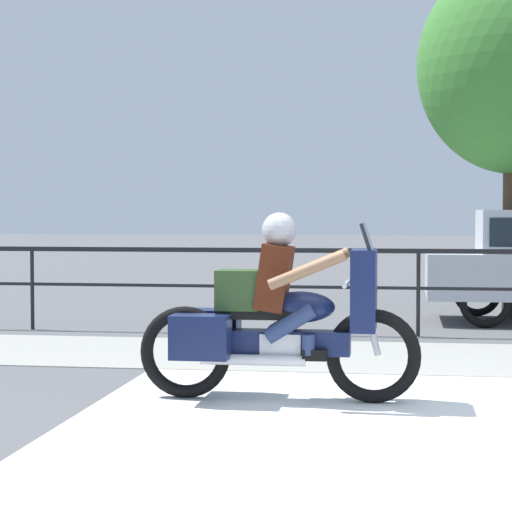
{
  "coord_description": "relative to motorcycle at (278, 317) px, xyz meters",
  "views": [
    {
      "loc": [
        -0.18,
        -7.43,
        1.57
      ],
      "look_at": [
        -1.45,
        1.13,
        1.19
      ],
      "focal_mm": 70.0,
      "sensor_mm": 36.0,
      "label": 1
    }
  ],
  "objects": [
    {
      "name": "motorcycle",
      "position": [
        0.0,
        0.0,
        0.0
      ],
      "size": [
        2.36,
        0.76,
        1.57
      ],
      "rotation": [
        0.0,
        0.0,
        0.06
      ],
      "color": "black",
      "rests_on": "ground"
    },
    {
      "name": "fence_railing",
      "position": [
        1.22,
        4.51,
        0.17
      ],
      "size": [
        36.0,
        0.05,
        1.11
      ],
      "color": "black",
      "rests_on": "ground"
    },
    {
      "name": "crosswalk_band",
      "position": [
        0.38,
        -0.96,
        -0.7
      ],
      "size": [
        3.69,
        6.0,
        0.01
      ],
      "primitive_type": "cube",
      "color": "silver",
      "rests_on": "ground"
    },
    {
      "name": "ground_plane",
      "position": [
        1.22,
        -0.76,
        -0.7
      ],
      "size": [
        120.0,
        120.0,
        0.0
      ],
      "primitive_type": "plane",
      "color": "#565659"
    },
    {
      "name": "sidewalk_band",
      "position": [
        1.22,
        2.64,
        -0.7
      ],
      "size": [
        44.0,
        2.4,
        0.01
      ],
      "primitive_type": "cube",
      "color": "#99968E",
      "rests_on": "ground"
    }
  ]
}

